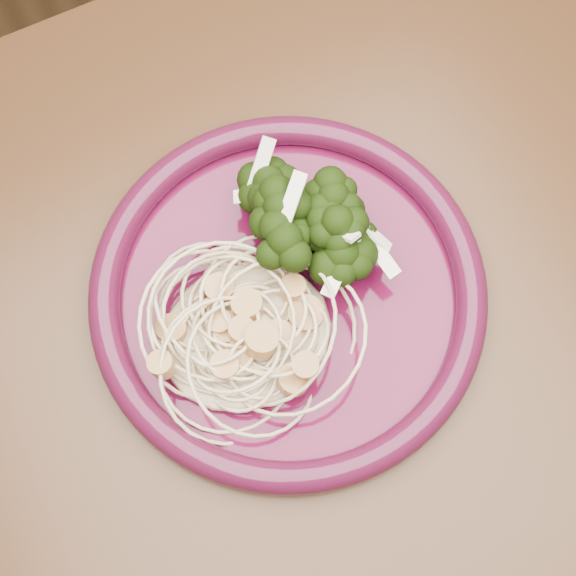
{
  "coord_description": "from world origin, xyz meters",
  "views": [
    {
      "loc": [
        -0.16,
        -0.13,
        1.36
      ],
      "look_at": [
        -0.06,
        0.06,
        0.77
      ],
      "focal_mm": 50.0,
      "sensor_mm": 36.0,
      "label": 1
    }
  ],
  "objects": [
    {
      "name": "dining_table",
      "position": [
        0.0,
        0.0,
        0.65
      ],
      "size": [
        1.2,
        0.8,
        0.75
      ],
      "color": "#472814",
      "rests_on": "ground"
    },
    {
      "name": "dinner_plate",
      "position": [
        -0.06,
        0.06,
        0.76
      ],
      "size": [
        0.41,
        0.41,
        0.03
      ],
      "rotation": [
        0.0,
        0.0,
        0.37
      ],
      "color": "#490824",
      "rests_on": "dining_table"
    },
    {
      "name": "scallop_cluster",
      "position": [
        -0.11,
        0.04,
        0.81
      ],
      "size": [
        0.17,
        0.17,
        0.05
      ],
      "primitive_type": null,
      "rotation": [
        0.0,
        0.0,
        0.37
      ],
      "color": "tan",
      "rests_on": "spaghetti_pile"
    },
    {
      "name": "broccoli_pile",
      "position": [
        -0.01,
        0.08,
        0.79
      ],
      "size": [
        0.15,
        0.19,
        0.06
      ],
      "primitive_type": "ellipsoid",
      "rotation": [
        0.0,
        0.0,
        0.37
      ],
      "color": "black",
      "rests_on": "dinner_plate"
    },
    {
      "name": "spaghetti_pile",
      "position": [
        -0.11,
        0.04,
        0.77
      ],
      "size": [
        0.17,
        0.16,
        0.03
      ],
      "primitive_type": "ellipsoid",
      "rotation": [
        0.0,
        0.0,
        0.37
      ],
      "color": "beige",
      "rests_on": "dinner_plate"
    },
    {
      "name": "onion_garnish",
      "position": [
        -0.01,
        0.08,
        0.82
      ],
      "size": [
        0.11,
        0.13,
        0.06
      ],
      "primitive_type": null,
      "rotation": [
        0.0,
        0.0,
        0.37
      ],
      "color": "#F1E9CC",
      "rests_on": "broccoli_pile"
    }
  ]
}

